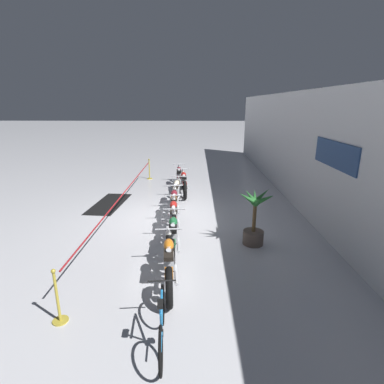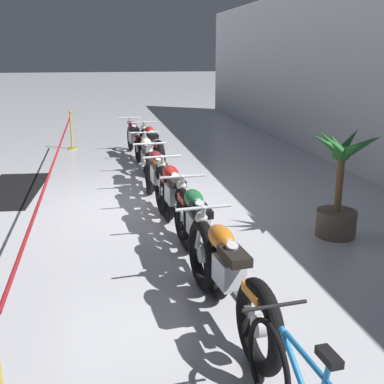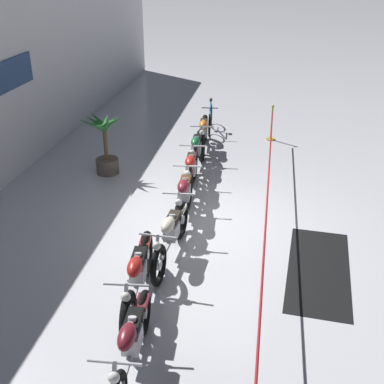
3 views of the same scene
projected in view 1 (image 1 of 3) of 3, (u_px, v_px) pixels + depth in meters
name	position (u px, v px, depth m)	size (l,w,h in m)	color
ground_plane	(159.00, 217.00, 10.33)	(120.00, 120.00, 0.00)	silver
back_wall	(315.00, 157.00, 9.66)	(28.00, 0.29, 4.20)	white
motorcycle_maroon_0	(179.00, 176.00, 14.14)	(2.17, 0.62, 0.91)	black
motorcycle_red_1	(184.00, 183.00, 12.82)	(2.39, 0.63, 0.97)	black
motorcycle_cream_2	(176.00, 192.00, 11.55)	(2.28, 0.62, 0.93)	black
motorcycle_maroon_3	(174.00, 204.00, 10.10)	(2.38, 0.62, 0.96)	black
motorcycle_red_4	(174.00, 218.00, 8.90)	(2.35, 0.62, 0.98)	black
motorcycle_green_5	(173.00, 236.00, 7.66)	(2.41, 0.62, 0.97)	black
motorcycle_orange_6	(169.00, 263.00, 6.37)	(2.32, 0.62, 0.98)	black
bicycle	(162.00, 324.00, 4.76)	(1.71, 0.48, 0.95)	black
potted_palm_left_of_row	(255.00, 219.00, 8.13)	(1.05, 0.99, 1.57)	brown
stanchion_far_left	(134.00, 184.00, 11.60)	(10.52, 0.28, 1.05)	gold
stanchion_mid_left	(58.00, 304.00, 5.26)	(0.28, 0.28, 1.05)	gold
floor_banner	(109.00, 204.00, 11.66)	(2.64, 1.05, 0.01)	black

